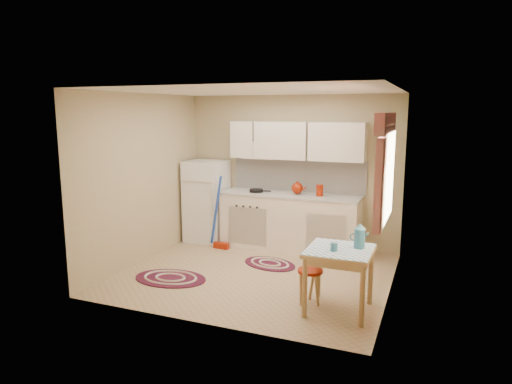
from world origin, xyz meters
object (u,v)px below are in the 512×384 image
fridge (207,201)px  stool (310,287)px  base_cabinets (290,223)px  table (339,280)px

fridge → stool: size_ratio=3.33×
fridge → base_cabinets: (1.49, 0.05, -0.26)m
base_cabinets → table: size_ratio=3.12×
fridge → base_cabinets: 1.52m
fridge → base_cabinets: size_ratio=0.62×
stool → fridge: bearing=141.0°
base_cabinets → table: base_cabinets is taller
table → stool: size_ratio=1.71×
table → stool: (-0.35, 0.06, -0.15)m
fridge → base_cabinets: bearing=1.9°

